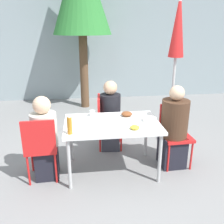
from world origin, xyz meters
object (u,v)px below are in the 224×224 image
at_px(salad_bowl, 150,119).
at_px(chair_right, 175,130).
at_px(person_far, 110,118).
at_px(chair_left, 41,144).
at_px(person_left, 45,140).
at_px(person_right, 174,130).
at_px(chair_far, 105,118).
at_px(bottle, 70,125).
at_px(drinking_cup, 92,113).
at_px(closed_umbrella, 177,39).

bearing_deg(salad_bowl, chair_right, 17.14).
height_order(chair_right, person_far, person_far).
distance_m(chair_left, person_left, 0.10).
bearing_deg(chair_right, person_right, 57.97).
bearing_deg(chair_left, person_left, 57.97).
xyz_separation_m(chair_left, person_right, (1.81, 0.16, 0.04)).
height_order(chair_far, salad_bowl, chair_far).
bearing_deg(salad_bowl, person_far, 124.25).
relative_size(person_far, bottle, 5.00).
height_order(person_right, salad_bowl, person_right).
height_order(person_right, chair_far, person_right).
bearing_deg(person_left, drinking_cup, 24.56).
xyz_separation_m(chair_left, person_left, (0.05, 0.08, 0.02)).
distance_m(closed_umbrella, drinking_cup, 1.78).
height_order(chair_left, drinking_cup, chair_left).
bearing_deg(closed_umbrella, person_left, -155.90).
xyz_separation_m(chair_right, salad_bowl, (-0.41, -0.13, 0.23)).
bearing_deg(chair_right, bottle, 13.33).
height_order(chair_right, closed_umbrella, closed_umbrella).
xyz_separation_m(person_right, salad_bowl, (-0.37, -0.05, 0.19)).
xyz_separation_m(person_left, closed_umbrella, (2.01, 0.90, 1.20)).
distance_m(chair_left, person_right, 1.81).
relative_size(person_left, chair_far, 1.28).
bearing_deg(closed_umbrella, person_right, -107.13).
bearing_deg(chair_right, closed_umbrella, -108.14).
xyz_separation_m(chair_far, bottle, (-0.52, -1.02, 0.31)).
relative_size(chair_right, drinking_cup, 10.44).
bearing_deg(chair_left, chair_far, 40.26).
bearing_deg(salad_bowl, bottle, -164.65).
bearing_deg(person_left, closed_umbrella, 21.29).
relative_size(person_far, salad_bowl, 6.24).
xyz_separation_m(chair_left, closed_umbrella, (2.06, 0.98, 1.22)).
relative_size(chair_right, bottle, 3.85).
xyz_separation_m(person_left, salad_bowl, (1.39, 0.04, 0.21)).
relative_size(chair_right, person_right, 0.74).
distance_m(person_far, salad_bowl, 0.84).
height_order(chair_far, person_far, person_far).
bearing_deg(closed_umbrella, chair_left, -154.48).
height_order(person_right, bottle, person_right).
bearing_deg(chair_left, drinking_cup, 28.31).
distance_m(chair_left, salad_bowl, 1.46).
bearing_deg(drinking_cup, chair_far, 62.61).
relative_size(chair_right, closed_umbrella, 0.36).
relative_size(closed_umbrella, drinking_cup, 29.14).
height_order(person_left, chair_far, person_left).
xyz_separation_m(closed_umbrella, salad_bowl, (-0.62, -0.86, -0.99)).
xyz_separation_m(closed_umbrella, bottle, (-1.67, -1.15, -0.91)).
relative_size(chair_left, chair_right, 1.00).
xyz_separation_m(person_left, bottle, (0.34, -0.25, 0.30)).
bearing_deg(bottle, salad_bowl, 15.35).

